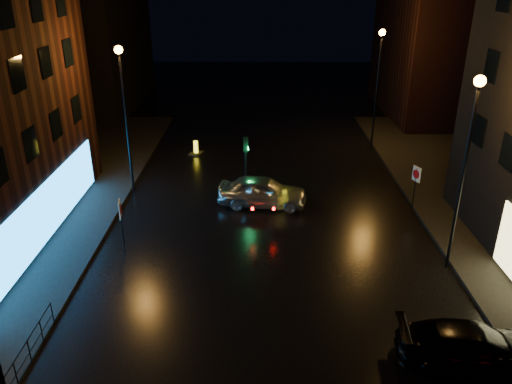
% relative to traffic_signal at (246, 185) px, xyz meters
% --- Properties ---
extents(ground, '(120.00, 120.00, 0.00)m').
position_rel_traffic_signal_xyz_m(ground, '(1.20, -14.00, -0.50)').
color(ground, black).
rests_on(ground, ground).
extents(building_far_left, '(8.00, 16.00, 14.00)m').
position_rel_traffic_signal_xyz_m(building_far_left, '(-14.80, 21.00, 6.50)').
color(building_far_left, black).
rests_on(building_far_left, ground).
extents(building_far_right, '(8.00, 14.00, 12.00)m').
position_rel_traffic_signal_xyz_m(building_far_right, '(16.20, 18.00, 5.50)').
color(building_far_right, black).
rests_on(building_far_right, ground).
extents(street_lamp_lfar, '(0.44, 0.44, 8.37)m').
position_rel_traffic_signal_xyz_m(street_lamp_lfar, '(-6.60, -0.00, 5.06)').
color(street_lamp_lfar, black).
rests_on(street_lamp_lfar, ground).
extents(street_lamp_rnear, '(0.44, 0.44, 8.37)m').
position_rel_traffic_signal_xyz_m(street_lamp_rnear, '(9.00, -8.00, 5.06)').
color(street_lamp_rnear, black).
rests_on(street_lamp_rnear, ground).
extents(street_lamp_rfar, '(0.44, 0.44, 8.37)m').
position_rel_traffic_signal_xyz_m(street_lamp_rfar, '(9.00, 8.00, 5.06)').
color(street_lamp_rfar, black).
rests_on(street_lamp_rfar, ground).
extents(traffic_signal, '(1.40, 2.40, 3.45)m').
position_rel_traffic_signal_xyz_m(traffic_signal, '(0.00, 0.00, 0.00)').
color(traffic_signal, black).
rests_on(traffic_signal, ground).
extents(guard_railing, '(0.05, 6.04, 1.00)m').
position_rel_traffic_signal_xyz_m(guard_railing, '(-6.80, -15.00, 0.24)').
color(guard_railing, black).
rests_on(guard_railing, ground).
extents(silver_hatchback, '(5.04, 2.51, 1.65)m').
position_rel_traffic_signal_xyz_m(silver_hatchback, '(0.95, -1.71, 0.32)').
color(silver_hatchback, '#B6BABE').
rests_on(silver_hatchback, ground).
extents(dark_sedan, '(4.99, 2.38, 1.40)m').
position_rel_traffic_signal_xyz_m(dark_sedan, '(7.69, -13.91, 0.20)').
color(dark_sedan, black).
rests_on(dark_sedan, ground).
extents(bollard_near, '(0.76, 1.13, 0.98)m').
position_rel_traffic_signal_xyz_m(bollard_near, '(2.14, -1.92, -0.29)').
color(bollard_near, black).
rests_on(bollard_near, ground).
extents(bollard_far, '(1.06, 1.28, 0.96)m').
position_rel_traffic_signal_xyz_m(bollard_far, '(-3.70, 6.74, -0.29)').
color(bollard_far, black).
rests_on(bollard_far, ground).
extents(road_sign_left, '(0.17, 0.60, 2.50)m').
position_rel_traffic_signal_xyz_m(road_sign_left, '(-5.54, -6.56, 1.37)').
color(road_sign_left, black).
rests_on(road_sign_left, ground).
extents(road_sign_right, '(0.28, 0.58, 2.50)m').
position_rel_traffic_signal_xyz_m(road_sign_right, '(9.10, -2.25, 1.37)').
color(road_sign_right, black).
rests_on(road_sign_right, ground).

